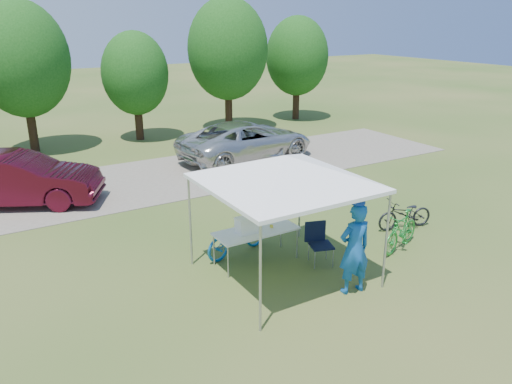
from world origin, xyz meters
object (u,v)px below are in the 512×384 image
folding_table (256,232)px  folding_chair (318,239)px  bike_blue (237,235)px  minivan (247,141)px  sedan (18,179)px  cooler (247,225)px  bike_green (401,231)px  cyclist (354,249)px  bike_dark (405,214)px

folding_table → folding_chair: folding_chair is taller
bike_blue → minivan: minivan is taller
folding_table → sedan: size_ratio=0.41×
cooler → bike_green: 3.84m
bike_green → sedan: 11.04m
folding_chair → sedan: bearing=143.9°
folding_chair → cyclist: bearing=-79.8°
sedan → cooler: bearing=-123.1°
folding_table → minivan: (4.14, 7.62, 0.03)m
cooler → folding_table: bearing=0.0°
bike_green → cyclist: bearing=-86.6°
cooler → bike_dark: 4.67m
bike_blue → bike_dark: (4.56, -1.00, -0.05)m
folding_chair → sedan: (-5.39, 7.56, 0.23)m
folding_table → bike_green: bearing=-20.0°
cyclist → bike_blue: 3.04m
bike_green → minivan: size_ratio=0.29×
bike_green → bike_blue: bearing=-135.3°
folding_chair → bike_green: bearing=5.6°
bike_blue → sedan: (-4.00, 6.23, 0.33)m
folding_table → bike_blue: bike_blue is taller
sedan → cyclist: bearing=-123.1°
cyclist → minivan: bearing=-101.2°
folding_table → cyclist: (1.01, -2.16, 0.22)m
folding_chair → cyclist: cyclist is taller
minivan → cyclist: bearing=155.2°
cyclist → bike_blue: bearing=-60.1°
folding_table → cooler: size_ratio=3.90×
cyclist → bike_blue: (-1.19, 2.75, -0.50)m
minivan → bike_green: bearing=168.0°
minivan → sedan: sedan is taller
folding_table → cooler: 0.33m
cooler → bike_green: (3.61, -1.23, -0.50)m
folding_table → bike_dark: 4.41m
folding_chair → sedan: 9.29m
folding_table → minivan: 8.67m
bike_blue → sedan: 7.41m
cooler → minivan: minivan is taller
sedan → minivan: bearing=-57.6°
folding_table → cooler: (-0.24, -0.00, 0.22)m
folding_chair → bike_dark: (3.17, 0.33, -0.16)m
folding_table → sedan: bearing=121.5°
folding_table → bike_blue: size_ratio=1.08×
bike_blue → bike_green: bike_green is taller
folding_chair → sedan: size_ratio=0.20×
sedan → folding_table: bearing=-121.6°
folding_chair → cyclist: 1.49m
folding_table → sedan: sedan is taller
folding_table → minivan: minivan is taller
bike_blue → minivan: (4.31, 7.03, 0.31)m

